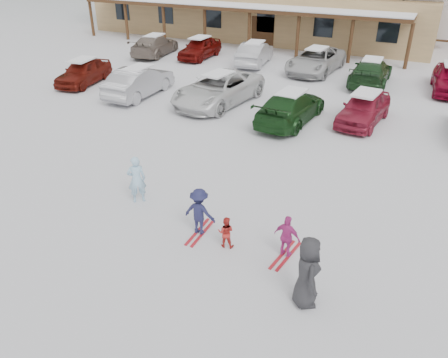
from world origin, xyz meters
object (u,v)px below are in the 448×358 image
at_px(parked_car_0, 83,72).
at_px(parked_car_10, 316,60).
at_px(parked_car_11, 371,72).
at_px(child_navy, 199,212).
at_px(bystander_dark, 307,272).
at_px(toddler_red, 226,232).
at_px(child_magenta, 287,237).
at_px(adult_skier, 137,179).
at_px(parked_car_3, 291,107).
at_px(parked_car_4, 364,108).
at_px(parked_car_1, 139,82).
at_px(parked_car_9, 255,53).
at_px(parked_car_2, 218,89).
at_px(lamp_post, 403,2).
at_px(parked_car_8, 200,48).
at_px(parked_car_7, 155,45).

bearing_deg(parked_car_0, parked_car_10, 27.52).
bearing_deg(parked_car_11, parked_car_10, -21.01).
height_order(child_navy, bystander_dark, bystander_dark).
relative_size(toddler_red, child_magenta, 0.75).
relative_size(adult_skier, parked_car_3, 0.32).
bearing_deg(parked_car_4, parked_car_10, 126.07).
height_order(child_magenta, parked_car_3, parked_car_3).
xyz_separation_m(child_magenta, parked_car_0, (-15.33, 9.84, 0.08)).
bearing_deg(bystander_dark, adult_skier, 41.59).
bearing_deg(parked_car_1, parked_car_9, -109.92).
bearing_deg(toddler_red, parked_car_2, -77.99).
height_order(lamp_post, parked_car_3, lamp_post).
xyz_separation_m(lamp_post, parked_car_0, (-15.02, -15.46, -2.82)).
relative_size(lamp_post, parked_car_3, 1.30).
xyz_separation_m(parked_car_3, parked_car_4, (2.97, 1.31, -0.00)).
relative_size(parked_car_0, parked_car_8, 0.98).
xyz_separation_m(adult_skier, parked_car_9, (-3.17, 17.49, -0.05)).
bearing_deg(child_navy, parked_car_9, -73.54).
relative_size(parked_car_9, parked_car_10, 0.83).
xyz_separation_m(child_navy, parked_car_9, (-5.74, 18.16, 0.02)).
xyz_separation_m(bystander_dark, parked_car_8, (-13.24, 19.52, -0.18)).
bearing_deg(parked_car_3, parked_car_0, 1.55).
height_order(toddler_red, parked_car_4, parked_car_4).
height_order(toddler_red, parked_car_1, parked_car_1).
xyz_separation_m(bystander_dark, parked_car_9, (-9.15, 19.50, -0.16)).
distance_m(toddler_red, child_magenta, 1.63).
bearing_deg(bystander_dark, parked_car_7, 11.33).
distance_m(parked_car_1, parked_car_4, 11.34).
height_order(bystander_dark, parked_car_4, bystander_dark).
bearing_deg(child_navy, adult_skier, -15.69).
bearing_deg(parked_car_3, lamp_post, -94.76).
bearing_deg(parked_car_10, parked_car_8, -175.88).
height_order(parked_car_4, parked_car_11, parked_car_11).
xyz_separation_m(parked_car_4, parked_car_7, (-15.68, 6.97, -0.00)).
height_order(toddler_red, parked_car_7, parked_car_7).
xyz_separation_m(lamp_post, parked_car_3, (-2.60, -16.08, -2.82)).
bearing_deg(adult_skier, parked_car_10, -134.90).
xyz_separation_m(parked_car_7, parked_car_8, (3.29, 0.61, 0.01)).
xyz_separation_m(toddler_red, child_magenta, (1.59, 0.30, 0.15)).
distance_m(toddler_red, parked_car_11, 17.05).
relative_size(lamp_post, adult_skier, 4.01).
height_order(toddler_red, child_magenta, child_magenta).
distance_m(lamp_post, parked_car_2, 16.84).
height_order(parked_car_7, parked_car_9, parked_car_9).
bearing_deg(lamp_post, parked_car_11, -92.25).
bearing_deg(parked_car_10, toddler_red, -77.04).
distance_m(parked_car_2, parked_car_7, 11.45).
distance_m(bystander_dark, parked_car_0, 19.76).
relative_size(child_navy, parked_car_10, 0.27).
height_order(child_navy, parked_car_2, parked_car_2).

